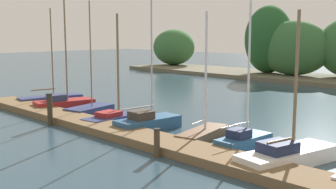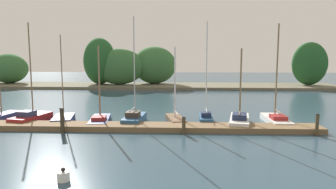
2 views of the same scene
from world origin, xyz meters
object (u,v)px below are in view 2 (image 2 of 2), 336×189
at_px(sailboat_7, 239,120).
at_px(channel_buoy_0, 63,176).
at_px(sailboat_5, 175,118).
at_px(mooring_piling_2, 184,125).
at_px(sailboat_6, 206,117).
at_px(mooring_piling_3, 317,125).
at_px(sailboat_3, 100,119).
at_px(mooring_piling_1, 62,120).
at_px(sailboat_1, 32,117).
at_px(sailboat_8, 276,118).
at_px(sailboat_4, 135,118).
at_px(sailboat_2, 64,118).
at_px(sailboat_0, 1,116).

relative_size(sailboat_7, channel_buoy_0, 9.84).
distance_m(sailboat_5, mooring_piling_2, 3.57).
bearing_deg(sailboat_6, mooring_piling_2, 155.96).
relative_size(mooring_piling_2, mooring_piling_3, 0.81).
relative_size(sailboat_6, channel_buoy_0, 13.30).
relative_size(sailboat_3, mooring_piling_1, 3.45).
height_order(sailboat_6, channel_buoy_0, sailboat_6).
bearing_deg(sailboat_1, sailboat_3, -77.13).
distance_m(sailboat_8, mooring_piling_2, 7.59).
bearing_deg(sailboat_4, sailboat_1, 93.75).
relative_size(mooring_piling_1, mooring_piling_3, 1.19).
xyz_separation_m(sailboat_4, mooring_piling_3, (11.82, -2.93, 0.29)).
bearing_deg(channel_buoy_0, sailboat_3, 97.01).
height_order(sailboat_1, sailboat_2, sailboat_1).
bearing_deg(sailboat_6, sailboat_0, 91.19).
height_order(sailboat_5, sailboat_7, sailboat_5).
xyz_separation_m(sailboat_0, mooring_piling_2, (14.02, -3.58, 0.27)).
distance_m(sailboat_0, sailboat_6, 15.67).
bearing_deg(sailboat_1, sailboat_6, -74.87).
relative_size(sailboat_3, sailboat_5, 1.01).
height_order(sailboat_6, sailboat_8, sailboat_6).
height_order(sailboat_0, mooring_piling_1, sailboat_0).
distance_m(sailboat_3, sailboat_6, 7.79).
bearing_deg(mooring_piling_2, sailboat_2, 160.20).
relative_size(sailboat_5, channel_buoy_0, 10.09).
relative_size(mooring_piling_1, mooring_piling_2, 1.47).
bearing_deg(mooring_piling_3, sailboat_5, 158.21).
distance_m(mooring_piling_1, mooring_piling_2, 7.79).
bearing_deg(sailboat_0, mooring_piling_1, -110.68).
distance_m(sailboat_2, mooring_piling_1, 3.55).
bearing_deg(sailboat_0, sailboat_8, -80.70).
xyz_separation_m(sailboat_1, sailboat_7, (15.22, -0.19, -0.02)).
bearing_deg(sailboat_5, sailboat_0, 77.33).
xyz_separation_m(sailboat_3, sailboat_7, (10.11, -0.17, 0.07)).
distance_m(sailboat_5, sailboat_8, 7.38).
bearing_deg(mooring_piling_3, sailboat_1, 171.46).
xyz_separation_m(sailboat_7, sailboat_8, (2.76, 0.78, -0.03)).
relative_size(sailboat_4, mooring_piling_1, 4.70).
bearing_deg(sailboat_4, sailboat_7, -87.78).
bearing_deg(sailboat_7, sailboat_0, 98.12).
height_order(sailboat_6, mooring_piling_3, sailboat_6).
relative_size(sailboat_7, sailboat_8, 0.75).
distance_m(sailboat_3, mooring_piling_2, 6.77).
distance_m(sailboat_6, channel_buoy_0, 12.75).
xyz_separation_m(sailboat_4, sailboat_7, (7.56, -0.19, -0.02)).
bearing_deg(sailboat_8, sailboat_5, 89.42).
bearing_deg(sailboat_6, sailboat_4, 97.09).
bearing_deg(sailboat_5, sailboat_8, -102.61).
relative_size(sailboat_4, mooring_piling_2, 6.93).
bearing_deg(sailboat_2, sailboat_1, 86.82).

